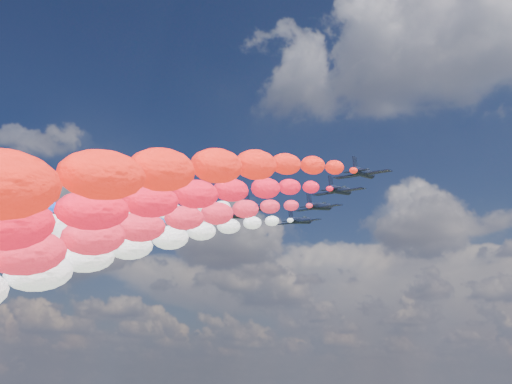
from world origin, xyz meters
The scene contains 13 objects.
jet_0 centered at (-24.84, -4.75, 108.82)m, with size 9.80×13.14×2.90m, color black, non-canonical shape.
jet_1 centered at (-17.35, 3.98, 108.82)m, with size 9.80×13.14×2.90m, color black, non-canonical shape.
jet_2 centered at (-9.63, 11.14, 108.82)m, with size 9.80×13.14×2.90m, color black, non-canonical shape.
jet_3 centered at (-1.74, 8.04, 108.82)m, with size 9.80×13.14×2.90m, color black, non-canonical shape.
trail_3 centered at (-1.74, -54.37, 87.98)m, with size 6.20×120.11×45.59m, color white, non-canonical shape.
jet_4 centered at (1.57, 22.41, 108.82)m, with size 9.80×13.14×2.90m, color black, non-canonical shape.
trail_4 centered at (1.57, -40.00, 87.98)m, with size 6.20×120.11×45.59m, color white, non-canonical shape.
jet_5 centered at (9.86, 13.33, 108.82)m, with size 9.80×13.14×2.90m, color black, non-canonical shape.
trail_5 centered at (9.86, -49.07, 87.98)m, with size 6.20×120.11×45.59m, color red, non-canonical shape.
jet_6 centered at (17.64, 4.38, 108.82)m, with size 9.80×13.14×2.90m, color black, non-canonical shape.
trail_6 centered at (17.64, -58.03, 87.98)m, with size 6.20×120.11×45.59m, color red, non-canonical shape.
jet_7 centered at (24.93, -3.53, 108.82)m, with size 9.80×13.14×2.90m, color black, non-canonical shape.
trail_7 centered at (24.93, -65.94, 87.98)m, with size 6.20×120.11×45.59m, color #FA1B11, non-canonical shape.
Camera 1 is at (57.44, -106.45, 73.64)m, focal length 45.47 mm.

